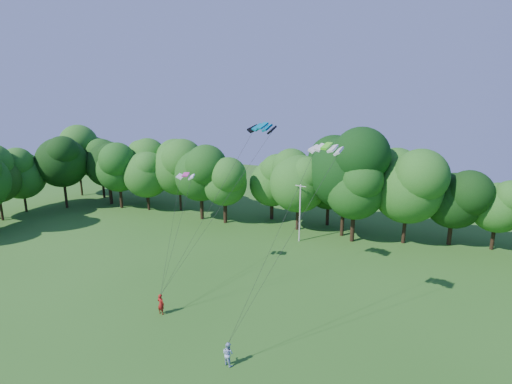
% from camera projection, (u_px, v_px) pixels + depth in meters
% --- Properties ---
extents(utility_pole, '(1.50, 0.38, 7.55)m').
position_uv_depth(utility_pole, '(300.00, 212.00, 51.17)').
color(utility_pole, beige).
rests_on(utility_pole, ground).
extents(kite_flyer_left, '(0.72, 0.50, 1.89)m').
position_uv_depth(kite_flyer_left, '(161.00, 304.00, 34.58)').
color(kite_flyer_left, maroon).
rests_on(kite_flyer_left, ground).
extents(kite_flyer_right, '(0.99, 0.85, 1.75)m').
position_uv_depth(kite_flyer_right, '(228.00, 354.00, 28.09)').
color(kite_flyer_right, '#AAC0EC').
rests_on(kite_flyer_right, ground).
extents(kite_teal, '(2.90, 1.80, 0.61)m').
position_uv_depth(kite_teal, '(263.00, 126.00, 36.68)').
color(kite_teal, '#04698B').
rests_on(kite_teal, ground).
extents(kite_green, '(2.62, 1.58, 0.48)m').
position_uv_depth(kite_green, '(327.00, 146.00, 29.31)').
color(kite_green, '#4ED920').
rests_on(kite_green, ground).
extents(kite_pink, '(1.94, 1.30, 0.34)m').
position_uv_depth(kite_pink, '(186.00, 175.00, 40.01)').
color(kite_pink, '#CA3894').
rests_on(kite_pink, ground).
extents(tree_back_west, '(7.88, 7.88, 11.46)m').
position_uv_depth(tree_back_west, '(118.00, 166.00, 65.58)').
color(tree_back_west, '#2E2112').
rests_on(tree_back_west, ground).
extents(tree_back_center, '(10.51, 10.51, 15.29)m').
position_uv_depth(tree_back_center, '(345.00, 166.00, 51.82)').
color(tree_back_center, black).
rests_on(tree_back_center, ground).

